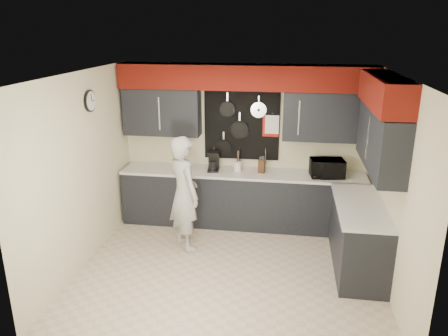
% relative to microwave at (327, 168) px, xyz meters
% --- Properties ---
extents(ground, '(4.00, 4.00, 0.00)m').
position_rel_microwave_xyz_m(ground, '(-1.32, -1.40, -1.06)').
color(ground, beige).
rests_on(ground, ground).
extents(back_wall_assembly, '(4.00, 0.36, 2.60)m').
position_rel_microwave_xyz_m(back_wall_assembly, '(-1.31, 0.20, 0.95)').
color(back_wall_assembly, beige).
rests_on(back_wall_assembly, ground).
extents(right_wall_assembly, '(0.36, 3.50, 2.60)m').
position_rel_microwave_xyz_m(right_wall_assembly, '(0.54, -1.14, 0.88)').
color(right_wall_assembly, beige).
rests_on(right_wall_assembly, ground).
extents(left_wall_assembly, '(0.05, 3.50, 2.60)m').
position_rel_microwave_xyz_m(left_wall_assembly, '(-3.31, -1.39, 0.27)').
color(left_wall_assembly, beige).
rests_on(left_wall_assembly, ground).
extents(base_cabinets, '(3.95, 2.20, 0.92)m').
position_rel_microwave_xyz_m(base_cabinets, '(-0.83, -0.27, -0.60)').
color(base_cabinets, black).
rests_on(base_cabinets, ground).
extents(microwave, '(0.55, 0.41, 0.28)m').
position_rel_microwave_xyz_m(microwave, '(0.00, 0.00, 0.00)').
color(microwave, black).
rests_on(microwave, base_cabinets).
extents(knife_block, '(0.12, 0.12, 0.22)m').
position_rel_microwave_xyz_m(knife_block, '(-1.01, 0.05, -0.03)').
color(knife_block, '#3D2513').
rests_on(knife_block, base_cabinets).
extents(utensil_crock, '(0.12, 0.12, 0.15)m').
position_rel_microwave_xyz_m(utensil_crock, '(-1.40, 0.08, -0.06)').
color(utensil_crock, white).
rests_on(utensil_crock, base_cabinets).
extents(coffee_maker, '(0.20, 0.23, 0.32)m').
position_rel_microwave_xyz_m(coffee_maker, '(-1.79, 0.04, 0.03)').
color(coffee_maker, black).
rests_on(coffee_maker, base_cabinets).
extents(person, '(0.72, 0.74, 1.70)m').
position_rel_microwave_xyz_m(person, '(-2.06, -0.86, -0.21)').
color(person, '#B1B1AE').
rests_on(person, ground).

